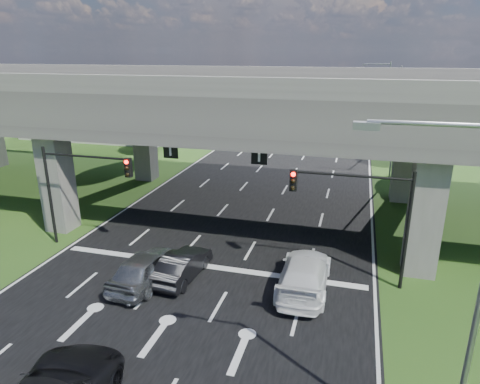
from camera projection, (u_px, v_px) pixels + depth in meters
The scene contains 18 objects.
ground at pixel (182, 301), 20.16m from camera, with size 160.00×160.00×0.00m, color #284C18.
road at pixel (239, 223), 29.30m from camera, with size 18.00×120.00×0.03m, color black.
overpass at pixel (247, 102), 28.64m from camera, with size 80.00×15.00×10.00m.
warehouse at pixel (104, 122), 58.12m from camera, with size 20.00×10.00×4.00m, color #9E9E99.
signal_right at pixel (362, 205), 20.46m from camera, with size 5.76×0.54×6.00m.
signal_left at pixel (79, 180), 24.42m from camera, with size 5.76×0.54×6.00m.
streetlight_near at pixel (464, 286), 10.27m from camera, with size 3.38×0.25×10.00m.
streetlight_far at pixel (391, 115), 37.71m from camera, with size 3.38×0.25×10.00m.
streetlight_beyond at pixel (384, 97), 52.35m from camera, with size 3.38×0.25×10.00m.
tree_left_near at pixel (154, 113), 45.96m from camera, with size 4.50×4.50×7.80m.
tree_left_mid at pixel (161, 109), 54.24m from camera, with size 3.91×3.90×6.76m.
tree_left_far at pixel (211, 96), 60.24m from camera, with size 4.80×4.80×8.32m.
tree_right_near at pixel (420, 124), 41.06m from camera, with size 4.20×4.20×7.28m.
tree_right_mid at pixel (440, 117), 47.72m from camera, with size 3.91×3.90×6.76m.
tree_right_far at pixel (397, 102), 55.84m from camera, with size 4.50×4.50×7.80m.
car_silver at pixel (146, 268), 21.42m from camera, with size 2.01×5.00×1.70m, color gray.
car_dark at pixel (183, 265), 21.95m from camera, with size 1.53×4.39×1.44m, color black.
car_white at pixel (304, 274), 20.87m from camera, with size 2.35×5.77×1.67m, color white.
Camera 1 is at (7.31, -16.14, 11.24)m, focal length 32.00 mm.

